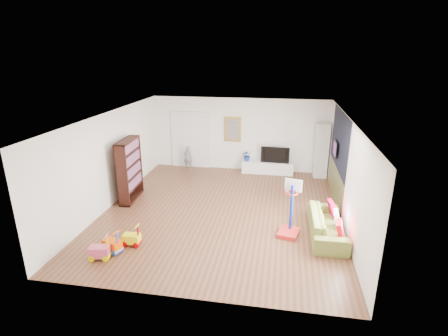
% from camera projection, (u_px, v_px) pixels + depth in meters
% --- Properties ---
extents(floor, '(6.50, 7.50, 0.00)m').
position_uv_depth(floor, '(222.00, 211.00, 9.93)').
color(floor, brown).
rests_on(floor, ground).
extents(ceiling, '(6.50, 7.50, 0.00)m').
position_uv_depth(ceiling, '(221.00, 116.00, 9.06)').
color(ceiling, white).
rests_on(ceiling, ground).
extents(wall_back, '(6.50, 0.00, 2.70)m').
position_uv_depth(wall_back, '(239.00, 134.00, 12.99)').
color(wall_back, white).
rests_on(wall_back, ground).
extents(wall_front, '(6.50, 0.00, 2.70)m').
position_uv_depth(wall_front, '(183.00, 233.00, 5.99)').
color(wall_front, silver).
rests_on(wall_front, ground).
extents(wall_left, '(0.00, 7.50, 2.70)m').
position_uv_depth(wall_left, '(110.00, 160.00, 10.02)').
color(wall_left, white).
rests_on(wall_left, ground).
extents(wall_right, '(0.00, 7.50, 2.70)m').
position_uv_depth(wall_right, '(346.00, 172.00, 8.97)').
color(wall_right, white).
rests_on(wall_right, ground).
extents(navy_accent, '(0.01, 3.20, 1.70)m').
position_uv_depth(navy_accent, '(340.00, 140.00, 10.12)').
color(navy_accent, black).
rests_on(navy_accent, wall_right).
extents(olive_wainscot, '(0.01, 3.20, 1.00)m').
position_uv_depth(olive_wainscot, '(335.00, 184.00, 10.55)').
color(olive_wainscot, brown).
rests_on(olive_wainscot, wall_right).
extents(doorway, '(1.45, 0.06, 2.10)m').
position_uv_depth(doorway, '(190.00, 140.00, 13.36)').
color(doorway, white).
rests_on(doorway, ground).
extents(painting_back, '(0.62, 0.06, 0.92)m').
position_uv_depth(painting_back, '(233.00, 129.00, 12.93)').
color(painting_back, gold).
rests_on(painting_back, wall_back).
extents(artwork_right, '(0.04, 0.56, 0.46)m').
position_uv_depth(artwork_right, '(335.00, 148.00, 10.41)').
color(artwork_right, '#7F3F8C').
rests_on(artwork_right, wall_right).
extents(media_console, '(1.88, 0.48, 0.44)m').
position_uv_depth(media_console, '(268.00, 167.00, 12.91)').
color(media_console, white).
rests_on(media_console, ground).
extents(tall_cabinet, '(0.46, 0.46, 1.95)m').
position_uv_depth(tall_cabinet, '(321.00, 151.00, 12.29)').
color(tall_cabinet, silver).
rests_on(tall_cabinet, ground).
extents(bookshelf, '(0.42, 1.29, 1.86)m').
position_uv_depth(bookshelf, '(130.00, 170.00, 10.43)').
color(bookshelf, black).
rests_on(bookshelf, ground).
extents(sofa, '(0.82, 2.04, 0.59)m').
position_uv_depth(sofa, '(327.00, 224.00, 8.52)').
color(sofa, olive).
rests_on(sofa, ground).
extents(basketball_hoop, '(0.60, 0.68, 1.40)m').
position_uv_depth(basketball_hoop, '(290.00, 209.00, 8.41)').
color(basketball_hoop, red).
rests_on(basketball_hoop, ground).
extents(ride_on_yellow, '(0.39, 0.25, 0.52)m').
position_uv_depth(ride_on_yellow, '(131.00, 235.00, 8.10)').
color(ride_on_yellow, '#F7F111').
rests_on(ride_on_yellow, ground).
extents(ride_on_orange, '(0.48, 0.39, 0.56)m').
position_uv_depth(ride_on_orange, '(112.00, 241.00, 7.82)').
color(ride_on_orange, '#EB4E00').
rests_on(ride_on_orange, ground).
extents(ride_on_pink, '(0.47, 0.34, 0.57)m').
position_uv_depth(ride_on_pink, '(99.00, 247.00, 7.55)').
color(ride_on_pink, '#D5496E').
rests_on(ride_on_pink, ground).
extents(child, '(0.34, 0.24, 0.90)m').
position_uv_depth(child, '(188.00, 158.00, 13.29)').
color(child, gray).
rests_on(child, ground).
extents(tv, '(1.03, 0.19, 0.59)m').
position_uv_depth(tv, '(275.00, 154.00, 12.71)').
color(tv, black).
rests_on(tv, media_console).
extents(vase_plant, '(0.41, 0.37, 0.41)m').
position_uv_depth(vase_plant, '(247.00, 155.00, 12.89)').
color(vase_plant, navy).
rests_on(vase_plant, media_console).
extents(pillow_left, '(0.17, 0.41, 0.40)m').
position_uv_depth(pillow_left, '(340.00, 230.00, 7.91)').
color(pillow_left, red).
rests_on(pillow_left, sofa).
extents(pillow_center, '(0.14, 0.40, 0.39)m').
position_uv_depth(pillow_center, '(337.00, 219.00, 8.43)').
color(pillow_center, white).
rests_on(pillow_center, sofa).
extents(pillow_right, '(0.17, 0.42, 0.40)m').
position_uv_depth(pillow_right, '(332.00, 208.00, 8.98)').
color(pillow_right, '#B40430').
rests_on(pillow_right, sofa).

